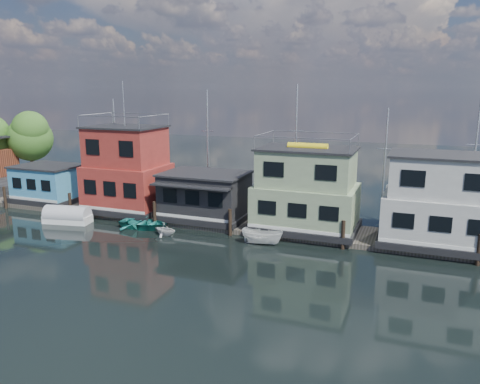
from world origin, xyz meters
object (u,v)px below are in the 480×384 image
at_px(houseboat_green, 306,191).
at_px(houseboat_white, 441,202).
at_px(dinghy_white, 165,229).
at_px(houseboat_red, 127,171).
at_px(tarp_runabout, 67,216).
at_px(motorboat, 262,237).
at_px(houseboat_blue, 49,183).
at_px(houseboat_dark, 205,196).
at_px(dinghy_teal, 144,223).

distance_m(houseboat_green, houseboat_white, 10.00).
distance_m(houseboat_green, dinghy_white, 11.81).
bearing_deg(dinghy_white, houseboat_white, -70.51).
bearing_deg(houseboat_red, tarp_runabout, -125.21).
relative_size(houseboat_white, motorboat, 2.54).
xyz_separation_m(houseboat_blue, houseboat_dark, (17.50, -0.02, 0.21)).
distance_m(houseboat_red, houseboat_dark, 8.18).
bearing_deg(dinghy_teal, houseboat_red, 43.16).
height_order(houseboat_dark, houseboat_green, houseboat_green).
bearing_deg(houseboat_blue, motorboat, -9.49).
height_order(houseboat_dark, dinghy_white, houseboat_dark).
distance_m(houseboat_white, dinghy_white, 21.16).
relative_size(houseboat_blue, houseboat_white, 0.76).
relative_size(motorboat, tarp_runabout, 0.77).
bearing_deg(houseboat_dark, houseboat_red, 179.86).
bearing_deg(houseboat_red, dinghy_white, -35.38).
bearing_deg(houseboat_white, houseboat_dark, -179.94).
distance_m(dinghy_white, motorboat, 8.07).
bearing_deg(houseboat_green, houseboat_blue, -180.00).
bearing_deg(dinghy_white, tarp_runabout, 96.42).
bearing_deg(dinghy_teal, houseboat_white, -85.50).
distance_m(houseboat_dark, tarp_runabout, 12.32).
bearing_deg(dinghy_teal, houseboat_green, -78.96).
relative_size(houseboat_dark, houseboat_white, 0.88).
bearing_deg(houseboat_dark, dinghy_teal, -138.60).
xyz_separation_m(dinghy_teal, tarp_runabout, (-7.21, -1.04, 0.17)).
relative_size(houseboat_white, dinghy_white, 4.19).
bearing_deg(tarp_runabout, motorboat, -8.62).
bearing_deg(houseboat_red, houseboat_white, 0.00).
bearing_deg(motorboat, houseboat_blue, 80.84).
relative_size(houseboat_red, dinghy_teal, 2.74).
relative_size(houseboat_dark, dinghy_teal, 1.71).
height_order(houseboat_blue, dinghy_teal, houseboat_blue).
bearing_deg(houseboat_red, dinghy_teal, -42.46).
xyz_separation_m(houseboat_blue, motorboat, (24.12, -4.03, -1.57)).
bearing_deg(houseboat_blue, houseboat_white, 0.00).
distance_m(houseboat_white, motorboat, 13.34).
relative_size(houseboat_red, houseboat_dark, 1.60).
bearing_deg(dinghy_teal, tarp_runabout, 93.84).
xyz_separation_m(houseboat_red, dinghy_white, (6.58, -4.67, -3.58)).
distance_m(houseboat_blue, tarp_runabout, 7.93).
relative_size(houseboat_dark, motorboat, 2.24).
relative_size(houseboat_red, motorboat, 3.58).
bearing_deg(dinghy_white, houseboat_blue, 80.39).
distance_m(houseboat_blue, motorboat, 24.51).
height_order(houseboat_white, motorboat, houseboat_white).
bearing_deg(dinghy_white, houseboat_dark, -10.37).
bearing_deg(houseboat_green, tarp_runabout, -167.10).
xyz_separation_m(houseboat_white, tarp_runabout, (-30.28, -4.64, -2.92)).
bearing_deg(houseboat_blue, houseboat_red, 0.00).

